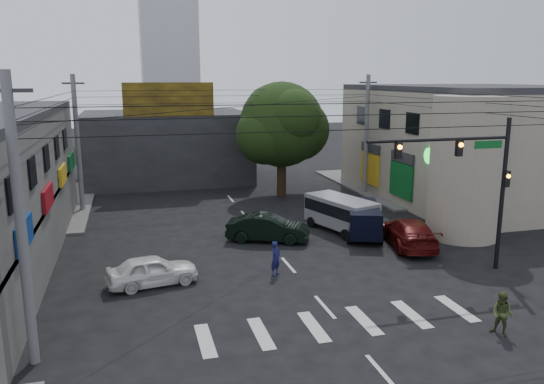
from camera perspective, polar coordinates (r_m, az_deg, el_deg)
name	(u,v)px	position (r m, az deg, el deg)	size (l,w,h in m)	color
ground	(301,280)	(24.33, 3.16, -9.42)	(160.00, 160.00, 0.00)	black
sidewalk_far_right	(434,183)	(47.64, 17.07, 0.92)	(16.00, 16.00, 0.15)	#514F4C
building_right	(474,145)	(42.96, 20.92, 4.78)	(14.00, 18.00, 8.00)	gray
corner_column	(466,168)	(31.67, 20.13, 2.44)	(4.00, 4.00, 8.00)	gray
building_far	(166,146)	(47.93, -11.29, 4.83)	(14.00, 10.00, 6.00)	#232326
billboard	(169,99)	(42.70, -11.05, 9.76)	(7.00, 0.30, 2.60)	olive
street_tree	(282,125)	(40.20, 1.05, 7.23)	(6.40, 6.40, 8.70)	black
traffic_gantry	(473,171)	(25.70, 20.84, 2.15)	(7.10, 0.35, 7.20)	black
utility_pole_near_left	(21,225)	(17.81, -25.41, -3.19)	(0.32, 0.32, 9.20)	#59595B
utility_pole_far_left	(78,144)	(37.85, -20.17, 4.85)	(0.32, 0.32, 9.20)	#59595B
utility_pole_far_right	(366,135)	(41.65, 10.10, 6.01)	(0.32, 0.32, 9.20)	#59595B
dark_sedan	(268,228)	(29.61, -0.45, -3.89)	(4.82, 3.26, 1.50)	black
white_compact	(152,270)	(24.11, -12.73, -8.22)	(4.15, 2.22, 1.34)	silver
maroon_sedan	(409,232)	(29.66, 14.49, -4.24)	(3.28, 5.61, 1.53)	#460B0A
silver_minivan	(341,215)	(31.70, 7.42, -2.43)	(3.29, 5.04, 2.01)	#92949A
navy_van	(363,221)	(30.89, 9.75, -3.09)	(3.18, 4.85, 1.81)	black
traffic_officer	(276,258)	(24.59, 0.41, -7.16)	(0.70, 0.67, 1.61)	#151649
pedestrian_olive	(502,314)	(20.85, 23.52, -11.94)	(0.91, 0.97, 1.59)	#3A4821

